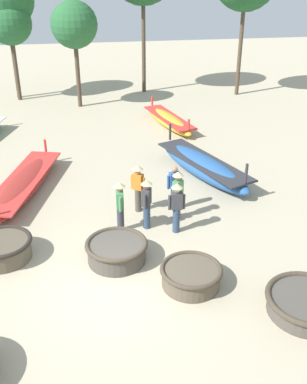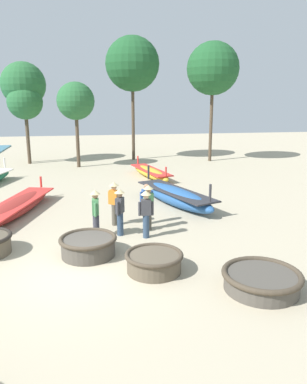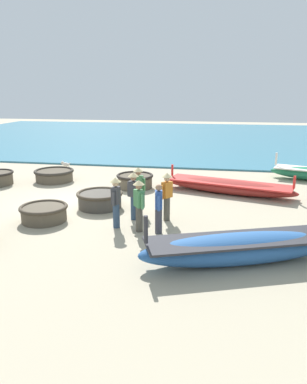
# 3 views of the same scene
# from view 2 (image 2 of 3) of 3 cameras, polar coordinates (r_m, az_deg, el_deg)

# --- Properties ---
(ground_plane) EXTENTS (80.00, 80.00, 0.00)m
(ground_plane) POSITION_cam_2_polar(r_m,az_deg,el_deg) (10.71, -11.51, -12.06)
(ground_plane) COLOR tan
(coracle_beside_post) EXTENTS (1.75, 1.75, 0.61)m
(coracle_beside_post) POSITION_cam_2_polar(r_m,az_deg,el_deg) (11.65, -9.92, -7.99)
(coracle_beside_post) COLOR #4C473F
(coracle_beside_post) RESTS_ON ground
(coracle_front_left) EXTENTS (1.63, 1.63, 0.55)m
(coracle_front_left) POSITION_cam_2_polar(r_m,az_deg,el_deg) (10.50, 0.08, -10.51)
(coracle_front_left) COLOR brown
(coracle_front_left) RESTS_ON ground
(coracle_nearest) EXTENTS (2.00, 2.00, 0.50)m
(coracle_nearest) POSITION_cam_2_polar(r_m,az_deg,el_deg) (9.96, 16.14, -12.71)
(coracle_nearest) COLOR #4C473F
(coracle_nearest) RESTS_ON ground
(long_boat_blue_hull) EXTENTS (2.94, 5.37, 1.43)m
(long_boat_blue_hull) POSITION_cam_2_polar(r_m,az_deg,el_deg) (16.82, 3.35, -0.62)
(long_boat_blue_hull) COLOR #285693
(long_boat_blue_hull) RESTS_ON ground
(long_boat_ochre_hull) EXTENTS (2.70, 5.86, 1.03)m
(long_boat_ochre_hull) POSITION_cam_2_polar(r_m,az_deg,el_deg) (16.54, -20.13, -2.11)
(long_boat_ochre_hull) COLOR maroon
(long_boat_ochre_hull) RESTS_ON ground
(long_boat_red_hull) EXTENTS (2.03, 4.85, 1.01)m
(long_boat_red_hull) POSITION_cam_2_polar(r_m,az_deg,el_deg) (22.71, -0.43, 2.98)
(long_boat_red_hull) COLOR gold
(long_boat_red_hull) RESTS_ON ground
(fisherman_crouching) EXTENTS (0.44, 0.38, 1.67)m
(fisherman_crouching) POSITION_cam_2_polar(r_m,az_deg,el_deg) (14.05, -6.00, -1.31)
(fisherman_crouching) COLOR #4C473D
(fisherman_crouching) RESTS_ON ground
(fisherman_hauling) EXTENTS (0.42, 0.39, 1.67)m
(fisherman_hauling) POSITION_cam_2_polar(r_m,az_deg,el_deg) (13.50, -0.78, -1.88)
(fisherman_hauling) COLOR #4C473D
(fisherman_hauling) RESTS_ON ground
(fisherman_by_coracle) EXTENTS (0.53, 0.36, 1.67)m
(fisherman_by_coracle) POSITION_cam_2_polar(r_m,az_deg,el_deg) (12.70, -1.15, -2.90)
(fisherman_by_coracle) COLOR #2D425B
(fisherman_by_coracle) RESTS_ON ground
(fisherman_standing_left) EXTENTS (0.52, 0.28, 1.57)m
(fisherman_standing_left) POSITION_cam_2_polar(r_m,az_deg,el_deg) (14.13, -1.06, -1.66)
(fisherman_standing_left) COLOR #383842
(fisherman_standing_left) RESTS_ON ground
(fisherman_standing_right) EXTENTS (0.36, 0.53, 1.67)m
(fisherman_standing_right) POSITION_cam_2_polar(r_m,az_deg,el_deg) (12.92, -8.81, -2.78)
(fisherman_standing_right) COLOR #383842
(fisherman_standing_right) RESTS_ON ground
(fisherman_with_hat) EXTENTS (0.36, 0.49, 1.67)m
(fisherman_with_hat) POSITION_cam_2_polar(r_m,az_deg,el_deg) (12.98, -5.15, -2.59)
(fisherman_with_hat) COLOR #2D425B
(fisherman_with_hat) RESTS_ON ground
(tree_center) EXTENTS (4.03, 4.03, 9.17)m
(tree_center) POSITION_cam_2_polar(r_m,az_deg,el_deg) (29.39, -3.24, 18.88)
(tree_center) COLOR #4C3D2D
(tree_center) RESTS_ON ground
(tree_left_mid) EXTENTS (3.81, 3.81, 8.69)m
(tree_left_mid) POSITION_cam_2_polar(r_m,az_deg,el_deg) (28.89, 9.05, 18.06)
(tree_left_mid) COLOR #4C3D2D
(tree_left_mid) RESTS_ON ground
(tree_leftmost) EXTENTS (3.17, 3.17, 7.23)m
(tree_leftmost) POSITION_cam_2_polar(r_m,az_deg,el_deg) (29.36, -19.22, 15.17)
(tree_leftmost) COLOR #4C3D2D
(tree_leftmost) RESTS_ON ground
(tree_right_mid) EXTENTS (2.49, 2.49, 5.68)m
(tree_right_mid) POSITION_cam_2_polar(r_m,az_deg,el_deg) (28.76, -18.99, 12.80)
(tree_right_mid) COLOR #4C3D2D
(tree_right_mid) RESTS_ON ground
(tree_rightmost) EXTENTS (2.53, 2.53, 5.77)m
(tree_rightmost) POSITION_cam_2_polar(r_m,az_deg,el_deg) (26.37, -11.78, 13.36)
(tree_rightmost) COLOR #4C3D2D
(tree_rightmost) RESTS_ON ground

